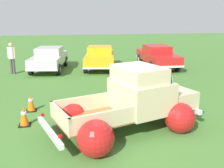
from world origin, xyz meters
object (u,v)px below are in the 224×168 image
Objects in this scene: vintage_pickup_truck at (134,104)px; lane_cone_0 at (24,116)px; show_car_1 at (100,57)px; spectator_0 at (12,56)px; lane_cone_1 at (31,103)px; show_car_2 at (157,55)px; show_car_0 at (49,58)px.

lane_cone_0 is at bearing 148.46° from vintage_pickup_truck.
lane_cone_0 is (-3.56, -8.63, -0.47)m from show_car_1.
show_car_1 is 5.34m from spectator_0.
lane_cone_1 is (1.79, -6.64, -0.75)m from spectator_0.
lane_cone_1 is (-7.36, -7.18, -0.47)m from show_car_2.
vintage_pickup_truck is 10.10m from show_car_2.
vintage_pickup_truck is 9.91m from show_car_0.
vintage_pickup_truck is at bearing -123.33° from spectator_0.
vintage_pickup_truck reaches higher than show_car_1.
spectator_0 is 8.19m from lane_cone_0.
show_car_2 is at bearing -60.28° from spectator_0.
show_car_1 is 0.96× the size of show_car_2.
show_car_2 is at bearing 47.31° from vintage_pickup_truck.
lane_cone_1 is (-3.51, -7.30, -0.47)m from show_car_1.
show_car_0 is (-2.99, 9.44, 0.02)m from vintage_pickup_truck.
spectator_0 is at bearing 101.30° from vintage_pickup_truck.
show_car_2 is 7.37× the size of lane_cone_1.
vintage_pickup_truck is at bearing 8.48° from show_car_1.
vintage_pickup_truck is 1.10× the size of show_car_0.
lane_cone_0 is (-7.42, -8.50, -0.47)m from show_car_2.
spectator_0 is 6.92m from lane_cone_1.
lane_cone_0 is (-3.36, 0.75, -0.45)m from vintage_pickup_truck.
show_car_0 is 8.72m from lane_cone_0.
show_car_0 and show_car_2 have the same top height.
show_car_1 is at bearing -56.52° from spectator_0.
lane_cone_1 is at bearing 6.33° from show_car_0.
show_car_0 reaches higher than lane_cone_1.
show_car_1 is (3.20, -0.07, 0.00)m from show_car_0.
show_car_0 is 1.02× the size of show_car_1.
lane_cone_1 is at bearing -15.91° from show_car_1.
show_car_2 reaches higher than lane_cone_1.
vintage_pickup_truck is 7.93× the size of lane_cone_1.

